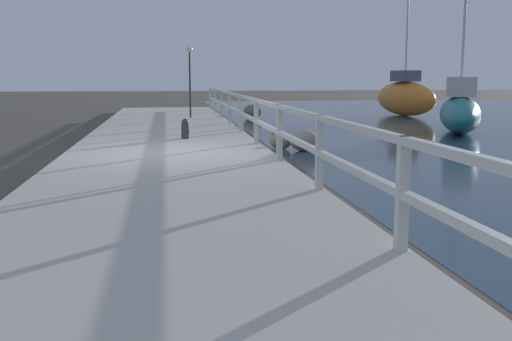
{
  "coord_description": "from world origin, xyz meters",
  "views": [
    {
      "loc": [
        -0.03,
        -12.35,
        1.78
      ],
      "look_at": [
        1.46,
        -2.35,
        0.18
      ],
      "focal_mm": 42.0,
      "sensor_mm": 36.0,
      "label": 1
    }
  ],
  "objects_px": {
    "dock_lamp": "(190,67)",
    "sailboat_teal": "(460,111)",
    "mooring_bollard": "(185,129)",
    "sailboat_orange": "(405,97)"
  },
  "relations": [
    {
      "from": "sailboat_teal",
      "to": "dock_lamp",
      "type": "bearing_deg",
      "value": 174.3
    },
    {
      "from": "dock_lamp",
      "to": "sailboat_orange",
      "type": "bearing_deg",
      "value": 17.5
    },
    {
      "from": "mooring_bollard",
      "to": "sailboat_orange",
      "type": "relative_size",
      "value": 0.09
    },
    {
      "from": "dock_lamp",
      "to": "sailboat_teal",
      "type": "height_order",
      "value": "sailboat_teal"
    },
    {
      "from": "mooring_bollard",
      "to": "sailboat_teal",
      "type": "height_order",
      "value": "sailboat_teal"
    },
    {
      "from": "dock_lamp",
      "to": "sailboat_teal",
      "type": "distance_m",
      "value": 9.74
    },
    {
      "from": "mooring_bollard",
      "to": "dock_lamp",
      "type": "relative_size",
      "value": 0.19
    },
    {
      "from": "mooring_bollard",
      "to": "dock_lamp",
      "type": "bearing_deg",
      "value": 86.71
    },
    {
      "from": "sailboat_teal",
      "to": "sailboat_orange",
      "type": "xyz_separation_m",
      "value": [
        1.38,
        7.87,
        0.16
      ]
    },
    {
      "from": "mooring_bollard",
      "to": "sailboat_orange",
      "type": "height_order",
      "value": "sailboat_orange"
    }
  ]
}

